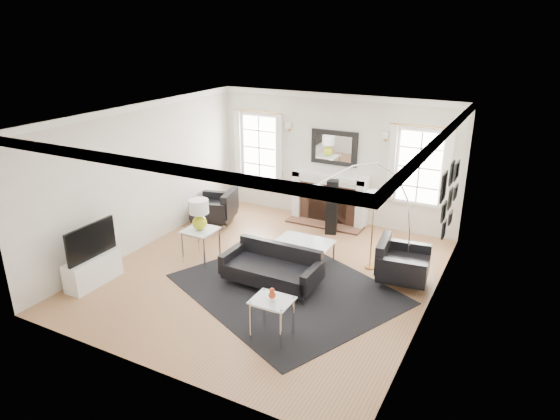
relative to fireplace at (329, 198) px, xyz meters
The scene contains 25 objects.
floor 2.84m from the fireplace, 90.00° to the right, with size 6.00×6.00×0.00m, color #8F5E3C.
back_wall 0.88m from the fireplace, 90.00° to the left, with size 5.50×0.04×2.80m, color silver.
front_wall 5.85m from the fireplace, 90.00° to the right, with size 5.50×0.04×2.80m, color silver.
left_wall 4.01m from the fireplace, 134.58° to the right, with size 0.04×6.00×2.80m, color silver.
right_wall 4.01m from the fireplace, 45.42° to the right, with size 0.04×6.00×2.80m, color silver.
ceiling 3.59m from the fireplace, 90.00° to the right, with size 5.50×6.00×0.02m, color white.
crown_molding 3.55m from the fireplace, 90.00° to the right, with size 5.50×6.00×0.12m, color white.
fireplace is the anchor object (origin of this frame).
mantel_mirror 1.12m from the fireplace, 90.00° to the left, with size 1.05×0.07×0.75m.
window_left 2.07m from the fireplace, behind, with size 1.24×0.15×1.62m.
window_right 2.07m from the fireplace, ahead, with size 1.24×0.15×1.62m.
gallery_wall 3.26m from the fireplace, 28.83° to the right, with size 0.04×1.73×1.29m.
tv_unit 5.12m from the fireplace, 118.55° to the right, with size 0.35×1.00×1.09m.
area_rug 3.24m from the fireplace, 80.10° to the right, with size 3.35×2.79×0.01m, color black.
sofa 3.11m from the fireplace, 85.25° to the right, with size 1.65×0.77×0.54m.
armchair_left 2.49m from the fireplace, 149.65° to the right, with size 1.04×1.11×0.63m.
armchair_right 2.96m from the fireplace, 43.57° to the right, with size 0.93×1.01×0.62m.
coffee_table 2.38m from the fireplace, 80.15° to the right, with size 1.01×1.01×0.45m.
side_table_left 3.22m from the fireplace, 114.78° to the right, with size 0.57×0.57×0.62m.
nesting_table 4.56m from the fireplace, 77.50° to the right, with size 0.55×0.46×0.61m.
gourd_lamp 3.25m from the fireplace, 114.78° to the right, with size 0.36×0.36×0.58m.
orange_vase 4.57m from the fireplace, 77.50° to the right, with size 0.10×0.10×0.16m.
arc_floor_lamp 2.88m from the fireplace, 56.22° to the right, with size 1.54×1.43×2.19m.
stick_floor_lamp 2.44m from the fireplace, 48.84° to the right, with size 0.30×0.30×1.46m.
speaker_tower 0.66m from the fireplace, 63.15° to the right, with size 0.23×0.23×1.16m, color black.
Camera 1 is at (3.86, -6.90, 4.18)m, focal length 32.00 mm.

